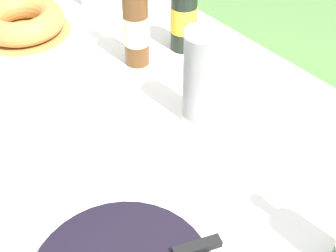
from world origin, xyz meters
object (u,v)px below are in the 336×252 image
(cup_stack, at_px, (198,77))
(juice_bottle_red, at_px, (184,12))
(bundt_cake, at_px, (22,21))
(cider_bottle_amber, at_px, (136,23))

(cup_stack, bearing_deg, juice_bottle_red, 147.03)
(bundt_cake, relative_size, cider_bottle_amber, 0.89)
(bundt_cake, bearing_deg, juice_bottle_red, 42.62)
(bundt_cake, relative_size, cup_stack, 1.20)
(cup_stack, relative_size, juice_bottle_red, 0.78)
(bundt_cake, relative_size, juice_bottle_red, 0.93)
(juice_bottle_red, bearing_deg, cup_stack, -32.97)
(cider_bottle_amber, bearing_deg, cup_stack, -4.97)
(cup_stack, height_order, cider_bottle_amber, cider_bottle_amber)
(cup_stack, bearing_deg, cider_bottle_amber, 175.03)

